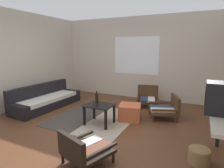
# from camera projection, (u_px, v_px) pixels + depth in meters

# --- Properties ---
(ground_plane) EXTENTS (7.80, 7.80, 0.00)m
(ground_plane) POSITION_uv_depth(u_px,v_px,m) (88.00, 131.00, 3.83)
(ground_plane) COLOR #56331E
(far_wall_with_window) EXTENTS (5.60, 0.13, 2.70)m
(far_wall_with_window) POSITION_uv_depth(u_px,v_px,m) (136.00, 58.00, 6.28)
(far_wall_with_window) COLOR beige
(far_wall_with_window) RESTS_ON ground
(side_wall_left) EXTENTS (0.12, 6.60, 2.70)m
(side_wall_left) POSITION_uv_depth(u_px,v_px,m) (8.00, 61.00, 4.97)
(side_wall_left) COLOR beige
(side_wall_left) RESTS_ON ground
(area_rug) EXTENTS (1.82, 1.89, 0.01)m
(area_rug) POSITION_uv_depth(u_px,v_px,m) (94.00, 118.00, 4.52)
(area_rug) COLOR #38332D
(area_rug) RESTS_ON ground
(couch) EXTENTS (0.79, 2.12, 0.66)m
(couch) POSITION_uv_depth(u_px,v_px,m) (46.00, 100.00, 5.37)
(couch) COLOR black
(couch) RESTS_ON ground
(coffee_table) EXTENTS (0.61, 0.49, 0.45)m
(coffee_table) POSITION_uv_depth(u_px,v_px,m) (99.00, 109.00, 4.13)
(coffee_table) COLOR black
(coffee_table) RESTS_ON ground
(armchair_by_window) EXTENTS (0.73, 0.71, 0.59)m
(armchair_by_window) POSITION_uv_depth(u_px,v_px,m) (148.00, 97.00, 5.51)
(armchair_by_window) COLOR #472D19
(armchair_by_window) RESTS_ON ground
(armchair_striped_foreground) EXTENTS (0.77, 0.80, 0.52)m
(armchair_striped_foreground) POSITION_uv_depth(u_px,v_px,m) (84.00, 149.00, 2.69)
(armchair_striped_foreground) COLOR black
(armchair_striped_foreground) RESTS_ON ground
(armchair_corner) EXTENTS (0.83, 0.83, 0.56)m
(armchair_corner) POSITION_uv_depth(u_px,v_px,m) (166.00, 108.00, 4.53)
(armchair_corner) COLOR #472D19
(armchair_corner) RESTS_ON ground
(ottoman_orange) EXTENTS (0.60, 0.60, 0.37)m
(ottoman_orange) POSITION_uv_depth(u_px,v_px,m) (130.00, 112.00, 4.44)
(ottoman_orange) COLOR #BC5633
(ottoman_orange) RESTS_ON ground
(glass_bottle) EXTENTS (0.08, 0.08, 0.29)m
(glass_bottle) POSITION_uv_depth(u_px,v_px,m) (97.00, 98.00, 4.21)
(glass_bottle) COLOR black
(glass_bottle) RESTS_ON coffee_table
(wicker_basket) EXTENTS (0.30, 0.30, 0.22)m
(wicker_basket) POSITION_uv_depth(u_px,v_px,m) (199.00, 156.00, 2.76)
(wicker_basket) COLOR olive
(wicker_basket) RESTS_ON ground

